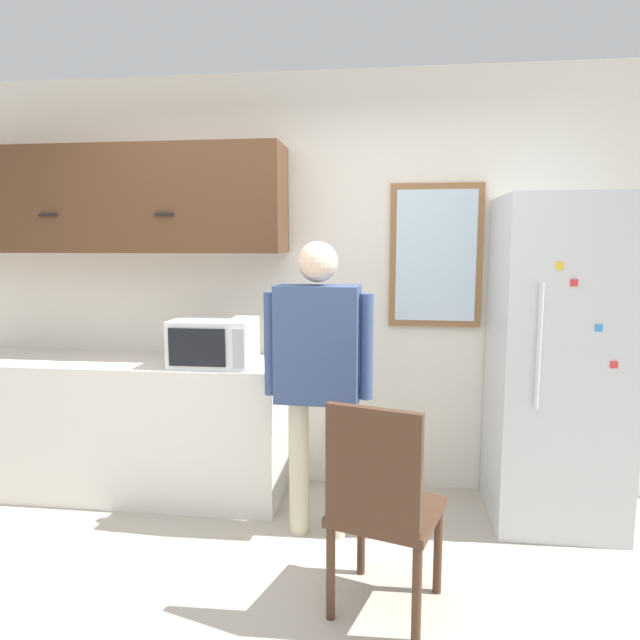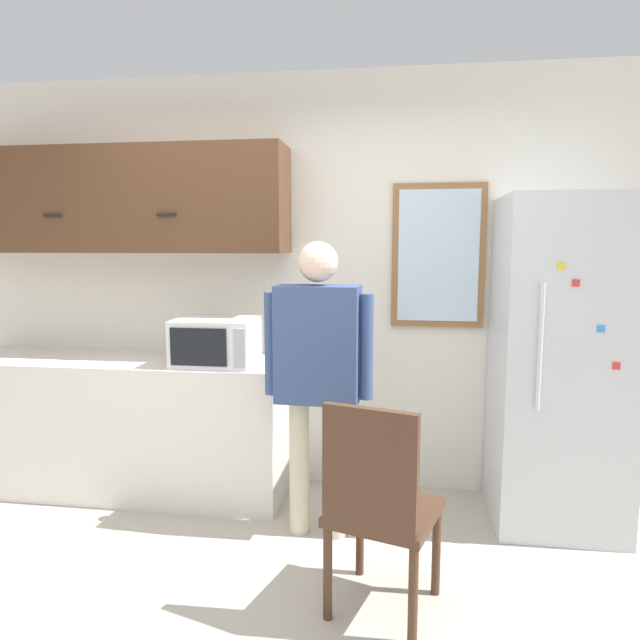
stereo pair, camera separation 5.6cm
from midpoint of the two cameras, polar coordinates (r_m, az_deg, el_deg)
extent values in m
cube|color=silver|center=(3.80, -1.39, 3.58)|extent=(6.00, 0.06, 2.70)
cube|color=silver|center=(4.01, -18.62, -9.87)|extent=(2.13, 0.61, 0.88)
cube|color=#51331E|center=(3.95, -18.72, 11.23)|extent=(2.13, 0.36, 0.66)
cube|color=black|center=(3.96, -24.84, 9.48)|extent=(0.12, 0.01, 0.01)
cube|color=black|center=(3.61, -14.69, 10.17)|extent=(0.12, 0.01, 0.01)
cube|color=white|center=(3.54, -9.91, -2.15)|extent=(0.48, 0.37, 0.29)
cube|color=black|center=(3.38, -11.62, -2.67)|extent=(0.34, 0.01, 0.22)
cube|color=#B2B2B2|center=(3.30, -7.59, -2.81)|extent=(0.07, 0.01, 0.23)
cylinder|color=beige|center=(3.29, -1.58, -14.45)|extent=(0.11, 0.11, 0.77)
cylinder|color=beige|center=(3.25, 2.23, -14.72)|extent=(0.11, 0.11, 0.77)
cube|color=#384C7A|center=(3.07, 0.32, -2.42)|extent=(0.46, 0.24, 0.63)
sphere|color=beige|center=(3.02, 0.33, 5.84)|extent=(0.22, 0.22, 0.22)
cylinder|color=#384C7A|center=(3.13, -4.42, -2.37)|extent=(0.07, 0.07, 0.57)
cylinder|color=#384C7A|center=(3.03, 5.21, -2.70)|extent=(0.07, 0.07, 0.57)
cube|color=silver|center=(3.55, 23.22, -3.99)|extent=(0.70, 0.68, 1.88)
cylinder|color=silver|center=(3.13, 21.65, -2.57)|extent=(0.02, 0.02, 0.66)
cube|color=yellow|center=(3.13, 23.46, 4.98)|extent=(0.04, 0.01, 0.04)
cube|color=red|center=(3.27, 27.96, -4.08)|extent=(0.04, 0.01, 0.04)
cube|color=red|center=(3.15, 24.69, 3.37)|extent=(0.04, 0.01, 0.04)
cube|color=#338CDB|center=(3.21, 26.74, -0.80)|extent=(0.04, 0.01, 0.04)
cube|color=#472D1E|center=(2.67, 7.12, -18.50)|extent=(0.55, 0.55, 0.04)
cylinder|color=#472D1E|center=(2.89, 12.14, -21.62)|extent=(0.04, 0.04, 0.43)
cylinder|color=#472D1E|center=(2.99, 4.59, -20.45)|extent=(0.04, 0.04, 0.43)
cylinder|color=#472D1E|center=(2.58, 9.97, -25.53)|extent=(0.04, 0.04, 0.43)
cylinder|color=#472D1E|center=(2.68, 1.43, -23.95)|extent=(0.04, 0.04, 0.43)
cube|color=#472D1E|center=(2.38, 5.67, -14.60)|extent=(0.40, 0.16, 0.50)
cube|color=olive|center=(3.70, 12.15, 6.29)|extent=(0.58, 0.04, 0.90)
cube|color=silver|center=(3.68, 12.18, 6.29)|extent=(0.50, 0.01, 0.82)
camera|label=1|loc=(0.03, -89.46, 0.07)|focal=32.00mm
camera|label=2|loc=(0.03, 90.54, -0.07)|focal=32.00mm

